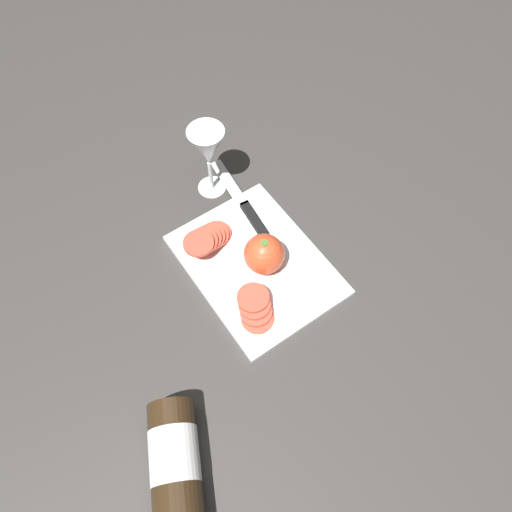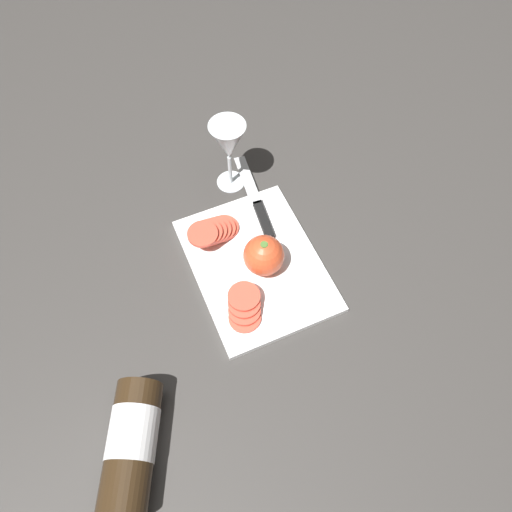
{
  "view_description": "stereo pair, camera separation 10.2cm",
  "coord_description": "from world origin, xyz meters",
  "px_view_note": "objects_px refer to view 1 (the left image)",
  "views": [
    {
      "loc": [
        0.44,
        -0.26,
        0.92
      ],
      "look_at": [
        0.02,
        0.03,
        0.04
      ],
      "focal_mm": 35.0,
      "sensor_mm": 36.0,
      "label": 1
    },
    {
      "loc": [
        0.49,
        -0.18,
        0.92
      ],
      "look_at": [
        0.02,
        0.03,
        0.04
      ],
      "focal_mm": 35.0,
      "sensor_mm": 36.0,
      "label": 2
    }
  ],
  "objects_px": {
    "wine_glass": "(208,150)",
    "knife": "(248,210)",
    "whole_tomato": "(264,254)",
    "tomato_slice_stack_far": "(208,238)",
    "wine_bottle": "(176,472)",
    "tomato_slice_stack_near": "(255,308)"
  },
  "relations": [
    {
      "from": "wine_bottle",
      "to": "knife",
      "type": "bearing_deg",
      "value": 133.34
    },
    {
      "from": "wine_glass",
      "to": "tomato_slice_stack_near",
      "type": "distance_m",
      "value": 0.35
    },
    {
      "from": "wine_glass",
      "to": "knife",
      "type": "height_order",
      "value": "wine_glass"
    },
    {
      "from": "wine_glass",
      "to": "whole_tomato",
      "type": "height_order",
      "value": "wine_glass"
    },
    {
      "from": "knife",
      "to": "tomato_slice_stack_near",
      "type": "bearing_deg",
      "value": 155.56
    },
    {
      "from": "wine_glass",
      "to": "knife",
      "type": "relative_size",
      "value": 0.74
    },
    {
      "from": "wine_bottle",
      "to": "knife",
      "type": "xyz_separation_m",
      "value": [
        -0.38,
        0.4,
        -0.02
      ]
    },
    {
      "from": "wine_glass",
      "to": "tomato_slice_stack_far",
      "type": "relative_size",
      "value": 1.5
    },
    {
      "from": "wine_glass",
      "to": "tomato_slice_stack_far",
      "type": "bearing_deg",
      "value": -34.15
    },
    {
      "from": "whole_tomato",
      "to": "tomato_slice_stack_far",
      "type": "bearing_deg",
      "value": -148.56
    },
    {
      "from": "tomato_slice_stack_near",
      "to": "tomato_slice_stack_far",
      "type": "distance_m",
      "value": 0.19
    },
    {
      "from": "wine_bottle",
      "to": "tomato_slice_stack_near",
      "type": "height_order",
      "value": "wine_bottle"
    },
    {
      "from": "wine_bottle",
      "to": "whole_tomato",
      "type": "height_order",
      "value": "whole_tomato"
    },
    {
      "from": "tomato_slice_stack_near",
      "to": "tomato_slice_stack_far",
      "type": "relative_size",
      "value": 0.81
    },
    {
      "from": "whole_tomato",
      "to": "tomato_slice_stack_far",
      "type": "xyz_separation_m",
      "value": [
        -0.11,
        -0.07,
        -0.02
      ]
    },
    {
      "from": "tomato_slice_stack_near",
      "to": "tomato_slice_stack_far",
      "type": "xyz_separation_m",
      "value": [
        -0.19,
        0.01,
        0.01
      ]
    },
    {
      "from": "wine_glass",
      "to": "tomato_slice_stack_near",
      "type": "bearing_deg",
      "value": -17.31
    },
    {
      "from": "wine_bottle",
      "to": "tomato_slice_stack_near",
      "type": "xyz_separation_m",
      "value": [
        -0.17,
        0.28,
        -0.01
      ]
    },
    {
      "from": "knife",
      "to": "wine_bottle",
      "type": "bearing_deg",
      "value": 139.77
    },
    {
      "from": "wine_bottle",
      "to": "knife",
      "type": "distance_m",
      "value": 0.55
    },
    {
      "from": "knife",
      "to": "tomato_slice_stack_near",
      "type": "xyz_separation_m",
      "value": [
        0.21,
        -0.12,
        0.01
      ]
    },
    {
      "from": "wine_bottle",
      "to": "whole_tomato",
      "type": "xyz_separation_m",
      "value": [
        -0.25,
        0.35,
        0.01
      ]
    }
  ]
}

